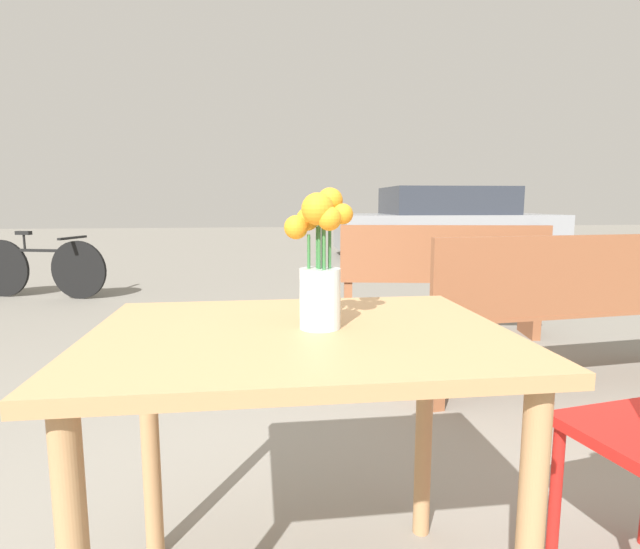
{
  "coord_description": "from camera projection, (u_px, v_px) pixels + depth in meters",
  "views": [
    {
      "loc": [
        -0.1,
        -1.07,
        1.01
      ],
      "look_at": [
        0.05,
        0.01,
        0.85
      ],
      "focal_mm": 28.0,
      "sensor_mm": 36.0,
      "label": 1
    }
  ],
  "objects": [
    {
      "name": "bench_near",
      "position": [
        441.0,
        277.0,
        3.73
      ],
      "size": [
        1.55,
        0.63,
        0.85
      ],
      "color": "brown",
      "rests_on": "ground_plane"
    },
    {
      "name": "parked_car",
      "position": [
        445.0,
        224.0,
        9.31
      ],
      "size": [
        4.05,
        2.03,
        1.3
      ],
      "color": "gray",
      "rests_on": "ground_plane"
    },
    {
      "name": "table_front",
      "position": [
        300.0,
        378.0,
        1.12
      ],
      "size": [
        0.92,
        0.71,
        0.73
      ],
      "color": "tan",
      "rests_on": "ground_plane"
    },
    {
      "name": "bench_middle",
      "position": [
        593.0,
        304.0,
        2.65
      ],
      "size": [
        1.97,
        0.54,
        0.85
      ],
      "color": "brown",
      "rests_on": "ground_plane"
    },
    {
      "name": "flower_vase",
      "position": [
        320.0,
        268.0,
        1.09
      ],
      "size": [
        0.15,
        0.13,
        0.31
      ],
      "color": "silver",
      "rests_on": "table_front"
    },
    {
      "name": "bicycle",
      "position": [
        40.0,
        268.0,
        5.32
      ],
      "size": [
        1.46,
        0.55,
        0.71
      ],
      "color": "black",
      "rests_on": "ground_plane"
    }
  ]
}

